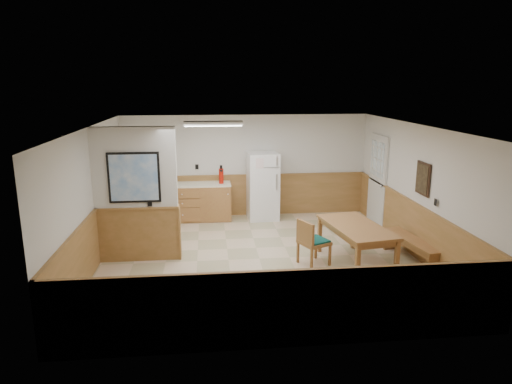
{
  "coord_description": "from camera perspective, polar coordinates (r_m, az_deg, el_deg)",
  "views": [
    {
      "loc": [
        -0.92,
        -8.07,
        3.26
      ],
      "look_at": [
        -0.02,
        0.4,
        1.21
      ],
      "focal_mm": 32.0,
      "sensor_mm": 36.0,
      "label": 1
    }
  ],
  "objects": [
    {
      "name": "soap_bottle",
      "position": [
        11.03,
        -13.01,
        1.45
      ],
      "size": [
        0.08,
        0.08,
        0.22
      ],
      "primitive_type": "cylinder",
      "rotation": [
        0.0,
        0.0,
        0.2
      ],
      "color": "#167B34",
      "rests_on": "kitchen_counter"
    },
    {
      "name": "left_wall",
      "position": [
        8.57,
        -19.92,
        -0.84
      ],
      "size": [
        0.02,
        6.0,
        2.5
      ],
      "primitive_type": "cube",
      "color": "silver",
      "rests_on": "ground"
    },
    {
      "name": "refrigerator",
      "position": [
        11.05,
        0.85,
        0.76
      ],
      "size": [
        0.75,
        0.74,
        1.63
      ],
      "rotation": [
        0.0,
        0.0,
        0.05
      ],
      "color": "white",
      "rests_on": "ground"
    },
    {
      "name": "dining_chair",
      "position": [
        8.34,
        6.78,
        -5.9
      ],
      "size": [
        0.78,
        0.68,
        0.85
      ],
      "rotation": [
        0.0,
        0.0,
        0.43
      ],
      "color": "#A96B3E",
      "rests_on": "ground"
    },
    {
      "name": "fire_extinguisher",
      "position": [
        10.92,
        -4.37,
        2.07
      ],
      "size": [
        0.11,
        0.11,
        0.44
      ],
      "rotation": [
        0.0,
        0.0,
        -0.03
      ],
      "color": "#B31509",
      "rests_on": "kitchen_counter"
    },
    {
      "name": "partition_wall",
      "position": [
        8.61,
        -14.77,
        -0.52
      ],
      "size": [
        1.5,
        0.2,
        2.5
      ],
      "color": "silver",
      "rests_on": "ground"
    },
    {
      "name": "exterior_door",
      "position": [
        10.92,
        14.92,
        1.43
      ],
      "size": [
        0.07,
        1.02,
        2.15
      ],
      "color": "silver",
      "rests_on": "ground"
    },
    {
      "name": "dining_bench",
      "position": [
        8.96,
        18.92,
        -6.22
      ],
      "size": [
        0.55,
        1.53,
        0.45
      ],
      "rotation": [
        0.0,
        0.0,
        0.15
      ],
      "color": "#A96B3E",
      "rests_on": "ground"
    },
    {
      "name": "dining_table",
      "position": [
        8.45,
        12.41,
        -4.71
      ],
      "size": [
        1.11,
        1.81,
        0.75
      ],
      "rotation": [
        0.0,
        0.0,
        0.16
      ],
      "color": "#A96B3E",
      "rests_on": "ground"
    },
    {
      "name": "fluorescent_fixture",
      "position": [
        9.4,
        -5.36,
        8.53
      ],
      "size": [
        1.2,
        0.3,
        0.09
      ],
      "color": "silver",
      "rests_on": "ceiling"
    },
    {
      "name": "wainscot_back",
      "position": [
        11.42,
        -1.26,
        -0.43
      ],
      "size": [
        6.0,
        0.04,
        1.0
      ],
      "primitive_type": "cube",
      "color": "#A87543",
      "rests_on": "ground"
    },
    {
      "name": "kitchen_window",
      "position": [
        11.24,
        -12.05,
        4.5
      ],
      "size": [
        0.8,
        0.04,
        1.0
      ],
      "color": "silver",
      "rests_on": "back_wall"
    },
    {
      "name": "back_wall",
      "position": [
        11.28,
        -1.28,
        3.29
      ],
      "size": [
        6.0,
        0.02,
        2.5
      ],
      "primitive_type": "cube",
      "color": "silver",
      "rests_on": "ground"
    },
    {
      "name": "ceiling",
      "position": [
        8.15,
        0.45,
        8.21
      ],
      "size": [
        6.0,
        6.0,
        0.02
      ],
      "primitive_type": "cube",
      "color": "white",
      "rests_on": "back_wall"
    },
    {
      "name": "wainscot_right",
      "position": [
        9.37,
        18.9,
        -4.32
      ],
      "size": [
        0.04,
        6.0,
        1.0
      ],
      "primitive_type": "cube",
      "color": "#A87543",
      "rests_on": "ground"
    },
    {
      "name": "right_wall",
      "position": [
        9.19,
        19.36,
        0.14
      ],
      "size": [
        0.02,
        6.0,
        2.5
      ],
      "primitive_type": "cube",
      "color": "silver",
      "rests_on": "ground"
    },
    {
      "name": "kitchen_counter",
      "position": [
        11.11,
        -7.35,
        -1.15
      ],
      "size": [
        2.2,
        0.61,
        1.0
      ],
      "color": "olive",
      "rests_on": "ground"
    },
    {
      "name": "ground",
      "position": [
        8.75,
        0.42,
        -8.32
      ],
      "size": [
        6.0,
        6.0,
        0.0
      ],
      "primitive_type": "plane",
      "color": "beige",
      "rests_on": "ground"
    },
    {
      "name": "wall_painting",
      "position": [
        8.85,
        20.13,
        1.58
      ],
      "size": [
        0.04,
        0.5,
        0.6
      ],
      "color": "black",
      "rests_on": "right_wall"
    },
    {
      "name": "wainscot_left",
      "position": [
        8.77,
        -19.4,
        -5.59
      ],
      "size": [
        0.04,
        6.0,
        1.0
      ],
      "primitive_type": "cube",
      "color": "#A87543",
      "rests_on": "ground"
    }
  ]
}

